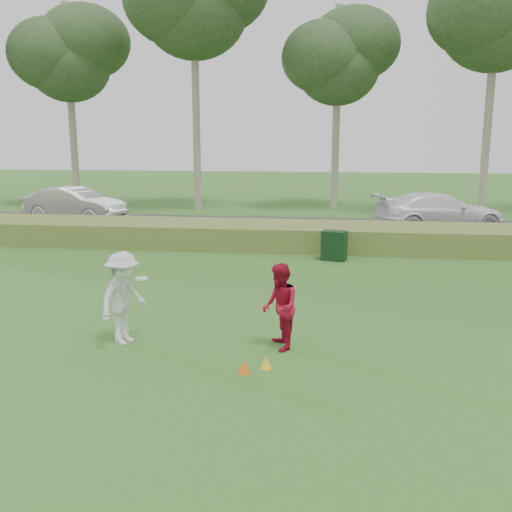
# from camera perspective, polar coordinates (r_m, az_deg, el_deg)

# --- Properties ---
(ground) EXTENTS (120.00, 120.00, 0.00)m
(ground) POSITION_cam_1_polar(r_m,az_deg,el_deg) (11.02, -2.79, -10.94)
(ground) COLOR #2B6220
(ground) RESTS_ON ground
(reed_strip) EXTENTS (80.00, 3.00, 0.90)m
(reed_strip) POSITION_cam_1_polar(r_m,az_deg,el_deg) (22.39, 2.70, 2.07)
(reed_strip) COLOR #586E2C
(reed_strip) RESTS_ON ground
(park_road) EXTENTS (80.00, 6.00, 0.06)m
(park_road) POSITION_cam_1_polar(r_m,az_deg,el_deg) (27.38, 3.59, 2.97)
(park_road) COLOR #2D2D2D
(park_road) RESTS_ON ground
(tree_2) EXTENTS (6.50, 6.50, 12.00)m
(tree_2) POSITION_cam_1_polar(r_m,az_deg,el_deg) (37.79, -18.29, 18.49)
(tree_2) COLOR gray
(tree_2) RESTS_ON ground
(tree_3) EXTENTS (7.80, 7.80, 15.50)m
(tree_3) POSITION_cam_1_polar(r_m,az_deg,el_deg) (34.68, -6.25, 24.04)
(tree_3) COLOR gray
(tree_3) RESTS_ON ground
(tree_4) EXTENTS (6.24, 6.24, 11.50)m
(tree_4) POSITION_cam_1_polar(r_m,az_deg,el_deg) (34.75, 8.19, 18.95)
(tree_4) COLOR gray
(tree_4) RESTS_ON ground
(tree_5) EXTENTS (7.28, 7.28, 14.00)m
(tree_5) POSITION_cam_1_polar(r_m,az_deg,el_deg) (34.05, 22.94, 21.52)
(tree_5) COLOR gray
(tree_5) RESTS_ON ground
(player_white) EXTENTS (1.12, 1.44, 1.95)m
(player_white) POSITION_cam_1_polar(r_m,az_deg,el_deg) (12.19, -13.12, -4.12)
(player_white) COLOR silver
(player_white) RESTS_ON ground
(player_red) EXTENTS (0.89, 1.02, 1.78)m
(player_red) POSITION_cam_1_polar(r_m,az_deg,el_deg) (11.58, 2.40, -5.11)
(player_red) COLOR #A90E29
(player_red) RESTS_ON ground
(cone_orange) EXTENTS (0.22, 0.22, 0.25)m
(cone_orange) POSITION_cam_1_polar(r_m,az_deg,el_deg) (10.66, -1.19, -11.01)
(cone_orange) COLOR orange
(cone_orange) RESTS_ON ground
(cone_yellow) EXTENTS (0.22, 0.22, 0.24)m
(cone_yellow) POSITION_cam_1_polar(r_m,az_deg,el_deg) (10.86, 1.01, -10.59)
(cone_yellow) COLOR yellow
(cone_yellow) RESTS_ON ground
(utility_cabinet) EXTENTS (0.94, 0.71, 1.04)m
(utility_cabinet) POSITION_cam_1_polar(r_m,az_deg,el_deg) (20.10, 7.83, 1.03)
(utility_cabinet) COLOR black
(utility_cabinet) RESTS_ON ground
(car_mid) EXTENTS (5.48, 2.95, 1.71)m
(car_mid) POSITION_cam_1_polar(r_m,az_deg,el_deg) (30.06, -17.66, 4.95)
(car_mid) COLOR silver
(car_mid) RESTS_ON park_road
(car_right) EXTENTS (6.27, 3.78, 1.70)m
(car_right) POSITION_cam_1_polar(r_m,az_deg,el_deg) (27.18, 17.85, 4.23)
(car_right) COLOR white
(car_right) RESTS_ON park_road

